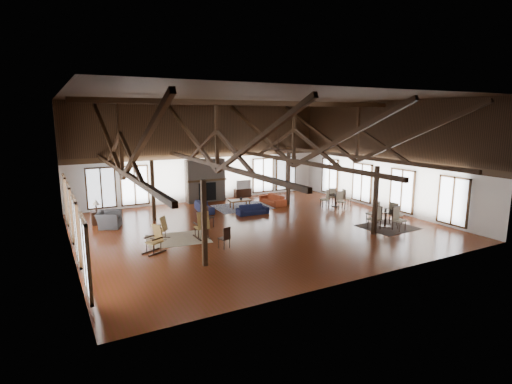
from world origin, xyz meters
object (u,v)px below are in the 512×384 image
sofa_navy_front (253,210)px  cafe_table_far (336,198)px  sofa_navy_left (204,207)px  armchair (109,220)px  sofa_orange (272,199)px  coffee_table (240,201)px  cafe_table_near (386,216)px  tv_console (243,193)px

sofa_navy_front → cafe_table_far: size_ratio=0.90×
sofa_navy_left → armchair: size_ratio=1.64×
armchair → cafe_table_far: bearing=-76.9°
armchair → sofa_navy_left: bearing=-60.1°
sofa_orange → cafe_table_far: size_ratio=1.03×
coffee_table → cafe_table_far: bearing=-20.7°
sofa_orange → armchair: size_ratio=1.68×
sofa_navy_front → coffee_table: 1.69m
cafe_table_near → tv_console: bearing=106.1°
sofa_navy_left → coffee_table: bearing=-84.7°
coffee_table → cafe_table_far: cafe_table_far is taller
tv_console → sofa_orange: bearing=-77.3°
sofa_navy_front → sofa_navy_left: (-2.06, 1.80, 0.03)m
cafe_table_near → tv_console: (-2.77, 9.60, -0.26)m
sofa_navy_left → tv_console: sofa_navy_left is taller
sofa_navy_left → cafe_table_near: (6.44, -7.01, 0.26)m
tv_console → armchair: bearing=-158.5°
sofa_navy_front → tv_console: bearing=73.5°
sofa_orange → cafe_table_near: 7.18m
sofa_navy_front → tv_console: (1.60, 4.39, 0.03)m
sofa_orange → cafe_table_far: bearing=50.9°
sofa_navy_front → sofa_navy_left: sofa_navy_left is taller
sofa_orange → sofa_navy_front: bearing=-54.8°
cafe_table_far → coffee_table: bearing=155.5°
armchair → sofa_navy_front: bearing=-77.1°
armchair → cafe_table_near: cafe_table_near is taller
sofa_navy_front → sofa_navy_left: 2.74m
sofa_navy_left → armchair: (-5.13, -0.87, 0.10)m
coffee_table → cafe_table_near: bearing=-54.2°
sofa_navy_front → sofa_orange: size_ratio=0.87×
sofa_navy_front → tv_console: size_ratio=1.55×
tv_console → cafe_table_far: bearing=-54.8°
sofa_navy_front → cafe_table_far: (5.15, -0.63, 0.23)m
tv_console → cafe_table_near: bearing=-73.9°
sofa_orange → coffee_table: sofa_orange is taller
cafe_table_far → sofa_orange: bearing=142.2°
coffee_table → armchair: bearing=-170.3°
sofa_navy_left → coffee_table: 2.14m
sofa_orange → tv_console: sofa_orange is taller
sofa_navy_left → coffee_table: sofa_navy_left is taller
sofa_orange → cafe_table_far: 3.72m
sofa_navy_front → armchair: 7.25m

